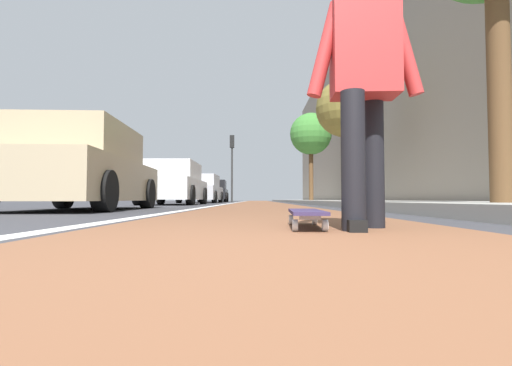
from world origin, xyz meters
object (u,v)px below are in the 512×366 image
Objects in this scene: parked_car_far at (201,190)px; street_tree_mid at (345,110)px; skater_person at (364,78)px; traffic_light at (232,156)px; parked_car_near at (80,170)px; street_tree_far at (311,134)px; parked_car_mid at (174,184)px; parked_car_end at (214,192)px; skateboard at (306,213)px.

street_tree_mid is at bearing -140.46° from parked_car_far.
street_tree_mid reaches higher than skater_person.
traffic_light reaches higher than parked_car_far.
street_tree_far reaches higher than parked_car_near.
parked_car_mid is at bearing -179.64° from parked_car_far.
street_tree_far is at bearing -81.35° from parked_car_far.
parked_car_mid is 0.96× the size of parked_car_end.
parked_car_near is 9.07m from street_tree_mid.
parked_car_far is at bearing 10.60° from skateboard.
street_tree_far reaches higher than traffic_light.
skateboard is 0.21× the size of parked_car_near.
traffic_light is 1.01× the size of street_tree_mid.
parked_car_mid reaches higher than parked_car_near.
parked_car_near is 0.92× the size of parked_car_mid.
skateboard is 24.15m from parked_car_end.
parked_car_mid is (10.95, 3.58, -0.23)m from skater_person.
skater_person is at bearing 167.43° from street_tree_mid.
traffic_light is at bearing -146.92° from parked_car_end.
parked_car_near is at bearing 178.61° from parked_car_mid.
skater_person is 0.38× the size of traffic_light.
parked_car_near is at bearing 157.05° from street_tree_far.
parked_car_mid is (10.80, 3.24, 0.62)m from skateboard.
parked_car_end is 3.41m from traffic_light.
parked_car_far is 0.96× the size of parked_car_end.
traffic_light reaches higher than parked_car_near.
street_tree_mid reaches higher than parked_car_near.
parked_car_far is (17.68, 3.62, -0.24)m from skater_person.
parked_car_end is at bearing 0.40° from parked_car_mid.
traffic_light is at bearing 5.07° from skateboard.
street_tree_mid is (-11.44, -4.61, 0.26)m from traffic_light.
parked_car_end is (19.82, -0.07, 0.03)m from parked_car_near.
street_tree_far reaches higher than street_tree_mid.
parked_car_end is (24.06, 3.67, -0.21)m from skater_person.
street_tree_mid is at bearing 180.00° from street_tree_far.
skater_person is at bearing -174.07° from traffic_light.
parked_car_far is 1.04× the size of traffic_light.
parked_car_near is at bearing 179.80° from parked_car_end.
parked_car_near is at bearing 135.71° from street_tree_mid.
street_tree_mid is (10.31, -2.68, 3.14)m from skateboard.
skateboard is at bearing 165.44° from street_tree_mid.
skater_person is 5.66m from parked_car_near.
parked_car_mid is 6.45m from street_tree_mid.
traffic_light is at bearing -17.71° from parked_car_far.
parked_car_end is (23.91, 3.33, 0.63)m from skateboard.
parked_car_far is 6.78m from street_tree_far.
street_tree_mid reaches higher than parked_car_far.
street_tree_mid is at bearing -158.07° from traffic_light.
parked_car_near is 13.45m from parked_car_far.
parked_car_far is 0.90× the size of street_tree_far.
parked_car_mid reaches higher than parked_car_far.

